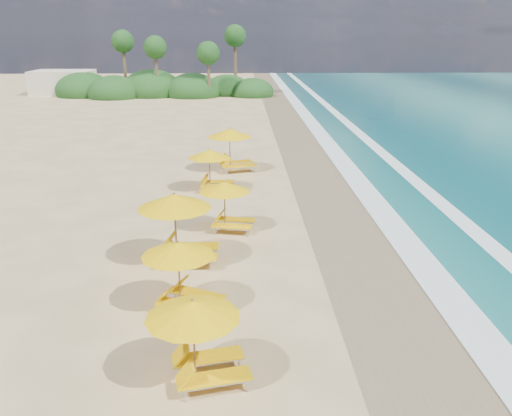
{
  "coord_description": "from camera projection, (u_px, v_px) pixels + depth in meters",
  "views": [
    {
      "loc": [
        -0.58,
        -18.42,
        7.42
      ],
      "look_at": [
        0.0,
        0.0,
        1.2
      ],
      "focal_mm": 37.04,
      "sensor_mm": 36.0,
      "label": 1
    }
  ],
  "objects": [
    {
      "name": "wet_sand",
      "position": [
        362.0,
        237.0,
        19.96
      ],
      "size": [
        4.0,
        160.0,
        0.01
      ],
      "primitive_type": "cube",
      "color": "#867450",
      "rests_on": "ground"
    },
    {
      "name": "beach_building",
      "position": [
        63.0,
        82.0,
        64.19
      ],
      "size": [
        7.0,
        5.0,
        2.8
      ],
      "primitive_type": "cube",
      "color": "beige",
      "rests_on": "ground"
    },
    {
      "name": "station_3",
      "position": [
        229.0,
        203.0,
        20.31
      ],
      "size": [
        2.41,
        2.3,
        2.0
      ],
      "rotation": [
        0.0,
        0.0,
        -0.19
      ],
      "color": "olive",
      "rests_on": "ground"
    },
    {
      "name": "station_0",
      "position": [
        201.0,
        335.0,
        11.39
      ],
      "size": [
        2.56,
        2.46,
        2.09
      ],
      "rotation": [
        0.0,
        0.0,
        0.22
      ],
      "color": "olive",
      "rests_on": "ground"
    },
    {
      "name": "treeline",
      "position": [
        160.0,
        87.0,
        62.32
      ],
      "size": [
        25.8,
        8.8,
        9.74
      ],
      "color": "#163D14",
      "rests_on": "ground"
    },
    {
      "name": "ground",
      "position": [
        256.0,
        238.0,
        19.84
      ],
      "size": [
        160.0,
        160.0,
        0.0
      ],
      "primitive_type": "plane",
      "color": "#D7BA7E",
      "rests_on": "ground"
    },
    {
      "name": "station_5",
      "position": [
        233.0,
        147.0,
        28.91
      ],
      "size": [
        3.04,
        2.94,
        2.45
      ],
      "rotation": [
        0.0,
        0.0,
        0.26
      ],
      "color": "olive",
      "rests_on": "ground"
    },
    {
      "name": "station_4",
      "position": [
        213.0,
        167.0,
        25.39
      ],
      "size": [
        2.27,
        2.1,
        2.09
      ],
      "rotation": [
        0.0,
        0.0,
        0.02
      ],
      "color": "olive",
      "rests_on": "ground"
    },
    {
      "name": "surf_foam",
      "position": [
        432.0,
        235.0,
        20.03
      ],
      "size": [
        4.0,
        160.0,
        0.01
      ],
      "color": "white",
      "rests_on": "ground"
    },
    {
      "name": "station_2",
      "position": [
        181.0,
        224.0,
        17.36
      ],
      "size": [
        2.69,
        2.49,
        2.47
      ],
      "rotation": [
        0.0,
        0.0,
        -0.03
      ],
      "color": "olive",
      "rests_on": "ground"
    },
    {
      "name": "station_1",
      "position": [
        184.0,
        272.0,
        14.44
      ],
      "size": [
        2.71,
        2.7,
        2.05
      ],
      "rotation": [
        0.0,
        0.0,
        -0.46
      ],
      "color": "olive",
      "rests_on": "ground"
    }
  ]
}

